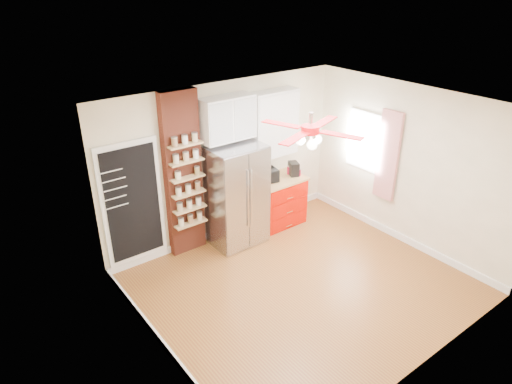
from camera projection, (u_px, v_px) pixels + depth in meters
floor at (302, 285)px, 6.83m from camera, size 4.50×4.50×0.00m
ceiling at (312, 109)px, 5.66m from camera, size 4.50×4.50×0.00m
wall_back at (225, 162)px, 7.68m from camera, size 4.50×0.02×2.70m
wall_front at (436, 274)px, 4.81m from camera, size 4.50×0.02×2.70m
wall_left at (156, 262)px, 5.02m from camera, size 0.02×4.00×2.70m
wall_right at (407, 167)px, 7.47m from camera, size 0.02×4.00×2.70m
chalkboard at (133, 203)px, 6.83m from camera, size 0.95×0.05×1.95m
brick_pillar at (183, 175)px, 7.16m from camera, size 0.60×0.16×2.70m
fridge at (236, 195)px, 7.59m from camera, size 0.90×0.70×1.75m
upper_glass_cabinet at (227, 118)px, 7.18m from camera, size 0.90×0.35×0.70m
red_cabinet at (278, 201)px, 8.34m from camera, size 0.94×0.64×0.90m
upper_shelf_unit at (274, 124)px, 7.84m from camera, size 0.90×0.30×1.15m
window at (365, 141)px, 8.02m from camera, size 0.04×0.75×1.05m
curtain at (388, 156)px, 7.64m from camera, size 0.06×0.40×1.55m
ceiling_fan at (310, 130)px, 5.78m from camera, size 1.40×1.40×0.44m
toaster_oven at (266, 176)px, 7.97m from camera, size 0.45×0.34×0.23m
coffee_maker at (294, 169)px, 8.24m from camera, size 0.23×0.27×0.25m
canister_left at (298, 172)px, 8.24m from camera, size 0.10×0.10×0.12m
canister_right at (290, 170)px, 8.31m from camera, size 0.11×0.11×0.15m
pantry_jar_oats at (178, 175)px, 6.95m from camera, size 0.09×0.09×0.12m
pantry_jar_beans at (197, 171)px, 7.10m from camera, size 0.10×0.10×0.12m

